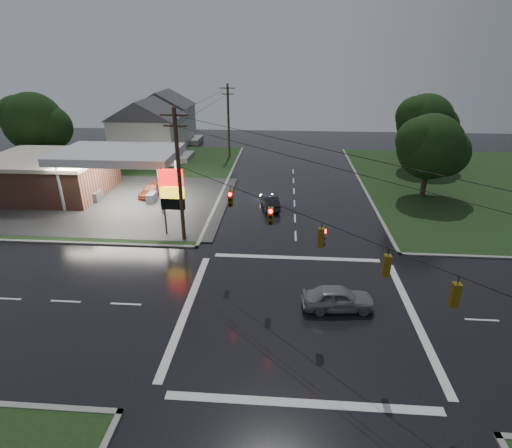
# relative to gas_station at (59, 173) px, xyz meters

# --- Properties ---
(ground) EXTENTS (120.00, 120.00, 0.00)m
(ground) POSITION_rel_gas_station_xyz_m (25.68, -19.70, -2.55)
(ground) COLOR black
(ground) RESTS_ON ground
(grass_nw) EXTENTS (36.00, 36.00, 0.08)m
(grass_nw) POSITION_rel_gas_station_xyz_m (-0.32, 6.30, -2.51)
(grass_nw) COLOR black
(grass_nw) RESTS_ON ground
(gas_station) EXTENTS (26.20, 18.00, 5.60)m
(gas_station) POSITION_rel_gas_station_xyz_m (0.00, 0.00, 0.00)
(gas_station) COLOR #2D2D2D
(gas_station) RESTS_ON ground
(pylon_sign) EXTENTS (2.00, 0.35, 6.00)m
(pylon_sign) POSITION_rel_gas_station_xyz_m (15.18, -9.20, 1.46)
(pylon_sign) COLOR #59595E
(pylon_sign) RESTS_ON ground
(utility_pole_nw) EXTENTS (2.20, 0.32, 11.00)m
(utility_pole_nw) POSITION_rel_gas_station_xyz_m (16.18, -10.20, 3.17)
(utility_pole_nw) COLOR #382619
(utility_pole_nw) RESTS_ON ground
(utility_pole_n) EXTENTS (2.20, 0.32, 10.50)m
(utility_pole_n) POSITION_rel_gas_station_xyz_m (16.18, 18.30, 2.92)
(utility_pole_n) COLOR #382619
(utility_pole_n) RESTS_ON ground
(traffic_signals) EXTENTS (26.87, 26.87, 1.47)m
(traffic_signals) POSITION_rel_gas_station_xyz_m (25.69, -19.72, 3.93)
(traffic_signals) COLOR black
(traffic_signals) RESTS_ON ground
(house_near) EXTENTS (11.05, 8.48, 8.60)m
(house_near) POSITION_rel_gas_station_xyz_m (4.73, 16.30, 1.86)
(house_near) COLOR silver
(house_near) RESTS_ON ground
(house_far) EXTENTS (11.05, 8.48, 8.60)m
(house_far) POSITION_rel_gas_station_xyz_m (3.73, 28.30, 1.86)
(house_far) COLOR silver
(house_far) RESTS_ON ground
(tree_nw_behind) EXTENTS (8.93, 7.60, 10.00)m
(tree_nw_behind) POSITION_rel_gas_station_xyz_m (-8.17, 10.29, 3.63)
(tree_nw_behind) COLOR black
(tree_nw_behind) RESTS_ON ground
(tree_ne_near) EXTENTS (7.99, 6.80, 8.98)m
(tree_ne_near) POSITION_rel_gas_station_xyz_m (39.82, 2.29, 3.01)
(tree_ne_near) COLOR black
(tree_ne_near) RESTS_ON ground
(tree_ne_far) EXTENTS (8.46, 7.20, 9.80)m
(tree_ne_far) POSITION_rel_gas_station_xyz_m (42.83, 14.29, 3.63)
(tree_ne_far) COLOR black
(tree_ne_far) RESTS_ON ground
(car_north) EXTENTS (2.26, 4.36, 1.37)m
(car_north) POSITION_rel_gas_station_xyz_m (23.15, -2.22, -1.86)
(car_north) COLOR black
(car_north) RESTS_ON ground
(car_crossing) EXTENTS (4.60, 2.16, 1.52)m
(car_crossing) POSITION_rel_gas_station_xyz_m (28.11, -19.14, -1.79)
(car_crossing) COLOR gray
(car_crossing) RESTS_ON ground
(car_pump) EXTENTS (2.28, 4.77, 1.34)m
(car_pump) POSITION_rel_gas_station_xyz_m (10.02, 0.64, -1.88)
(car_pump) COLOR #602516
(car_pump) RESTS_ON ground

